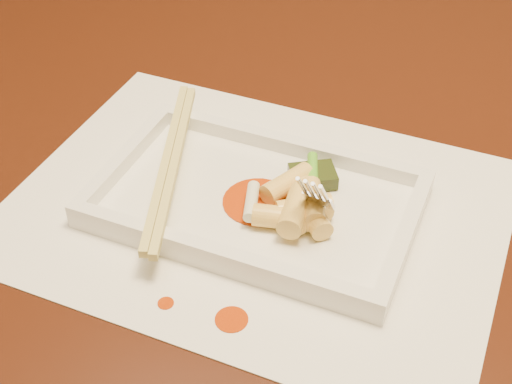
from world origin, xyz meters
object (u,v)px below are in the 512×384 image
at_px(placemat, 256,209).
at_px(plate_base, 256,205).
at_px(fork, 352,136).
at_px(table, 210,197).
at_px(chopstick_a, 166,160).

distance_m(placemat, plate_base, 0.00).
bearing_deg(fork, table, 153.19).
bearing_deg(chopstick_a, table, 98.39).
relative_size(chopstick_a, fork, 1.58).
height_order(placemat, chopstick_a, chopstick_a).
xyz_separation_m(table, plate_base, (0.10, -0.10, 0.11)).
height_order(table, placemat, placemat).
height_order(table, fork, fork).
bearing_deg(placemat, plate_base, -45.00).
bearing_deg(fork, placemat, -165.58).
bearing_deg(placemat, fork, 14.42).
relative_size(placemat, plate_base, 1.54).
bearing_deg(chopstick_a, fork, 6.75).
bearing_deg(fork, plate_base, -165.58).
xyz_separation_m(placemat, plate_base, (0.00, -0.00, 0.00)).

